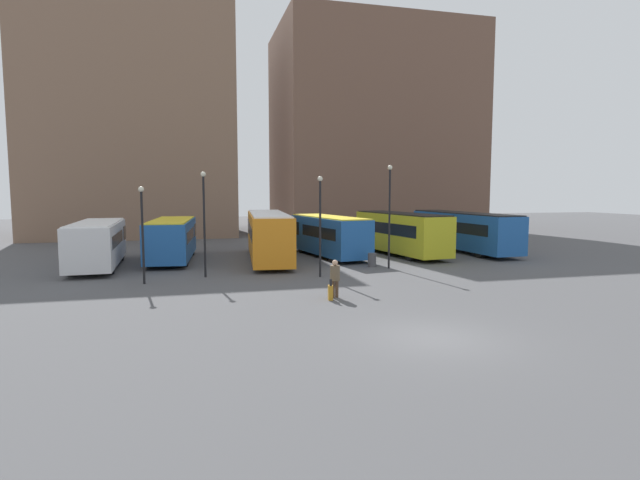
% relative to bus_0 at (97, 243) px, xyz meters
% --- Properties ---
extents(ground_plane, '(160.00, 160.00, 0.00)m').
position_rel_bus_0_xyz_m(ground_plane, '(13.14, -18.91, -1.54)').
color(ground_plane, '#4C4C4F').
extents(building_block_left, '(20.25, 17.42, 23.30)m').
position_rel_bus_0_xyz_m(building_block_left, '(0.14, 25.88, 10.11)').
color(building_block_left, '#7F604C').
rests_on(building_block_left, ground_plane).
extents(building_block_right, '(22.99, 16.48, 24.02)m').
position_rel_bus_0_xyz_m(building_block_right, '(27.50, 25.88, 10.47)').
color(building_block_right, brown).
rests_on(building_block_right, ground_plane).
extents(bus_0, '(2.89, 9.46, 2.83)m').
position_rel_bus_0_xyz_m(bus_0, '(0.00, 0.00, 0.00)').
color(bus_0, silver).
rests_on(bus_0, ground_plane).
extents(bus_1, '(3.26, 9.25, 2.81)m').
position_rel_bus_0_xyz_m(bus_1, '(4.36, 1.93, -0.01)').
color(bus_1, '#1E56A3').
rests_on(bus_1, ground_plane).
extents(bus_2, '(3.55, 12.19, 3.24)m').
position_rel_bus_0_xyz_m(bus_2, '(10.73, 0.68, 0.23)').
color(bus_2, orange).
rests_on(bus_2, ground_plane).
extents(bus_3, '(3.83, 9.31, 2.91)m').
position_rel_bus_0_xyz_m(bus_3, '(15.23, 1.42, 0.04)').
color(bus_3, '#1E56A3').
rests_on(bus_3, ground_plane).
extents(bus_4, '(3.64, 10.27, 3.12)m').
position_rel_bus_0_xyz_m(bus_4, '(20.61, 1.00, 0.15)').
color(bus_4, gold).
rests_on(bus_4, ground_plane).
extents(bus_5, '(2.94, 12.03, 3.06)m').
position_rel_bus_0_xyz_m(bus_5, '(26.26, 1.83, 0.14)').
color(bus_5, '#1E56A3').
rests_on(bus_5, ground_plane).
extents(traveler, '(0.50, 0.50, 1.69)m').
position_rel_bus_0_xyz_m(traveler, '(11.74, -12.25, -0.53)').
color(traveler, '#4C3828').
rests_on(traveler, ground_plane).
extents(suitcase, '(0.25, 0.39, 0.93)m').
position_rel_bus_0_xyz_m(suitcase, '(11.42, -12.65, -1.21)').
color(suitcase, '#B27A1E').
rests_on(suitcase, ground_plane).
extents(lamp_post_0, '(0.28, 0.28, 4.94)m').
position_rel_bus_0_xyz_m(lamp_post_0, '(3.26, -6.64, 1.42)').
color(lamp_post_0, black).
rests_on(lamp_post_0, ground_plane).
extents(lamp_post_1, '(0.28, 0.28, 5.51)m').
position_rel_bus_0_xyz_m(lamp_post_1, '(12.47, -6.84, 1.72)').
color(lamp_post_1, black).
rests_on(lamp_post_1, ground_plane).
extents(lamp_post_2, '(0.28, 0.28, 6.26)m').
position_rel_bus_0_xyz_m(lamp_post_2, '(17.28, -4.99, 2.11)').
color(lamp_post_2, black).
rests_on(lamp_post_2, ground_plane).
extents(lamp_post_3, '(0.28, 0.28, 5.76)m').
position_rel_bus_0_xyz_m(lamp_post_3, '(6.34, -5.34, 1.85)').
color(lamp_post_3, black).
rests_on(lamp_post_3, ground_plane).
extents(trash_bin, '(0.52, 0.52, 0.85)m').
position_rel_bus_0_xyz_m(trash_bin, '(16.54, -4.04, -1.11)').
color(trash_bin, '#47474C').
rests_on(trash_bin, ground_plane).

